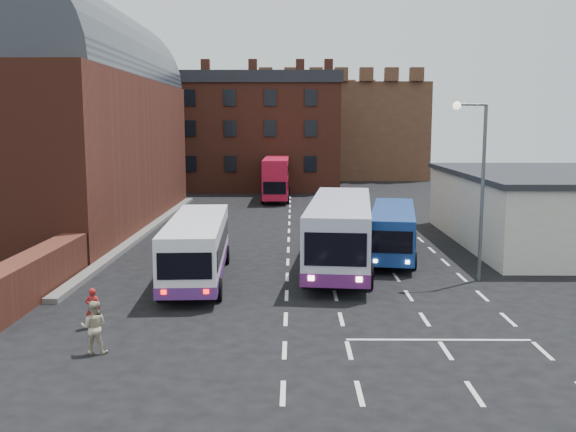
{
  "coord_description": "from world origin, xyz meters",
  "views": [
    {
      "loc": [
        0.25,
        -23.1,
        6.98
      ],
      "look_at": [
        0.0,
        10.0,
        2.2
      ],
      "focal_mm": 40.0,
      "sensor_mm": 36.0,
      "label": 1
    }
  ],
  "objects_px": {
    "bus_red_double": "(276,178)",
    "pedestrian_beige": "(94,327)",
    "pedestrian_red": "(93,308)",
    "street_lamp": "(477,174)",
    "bus_blue": "(393,228)",
    "bus_white_inbound": "(340,228)",
    "bus_white_outbound": "(197,244)"
  },
  "relations": [
    {
      "from": "bus_white_outbound",
      "to": "bus_red_double",
      "type": "distance_m",
      "value": 30.68
    },
    {
      "from": "bus_white_inbound",
      "to": "bus_red_double",
      "type": "relative_size",
      "value": 1.29
    },
    {
      "from": "bus_white_inbound",
      "to": "bus_blue",
      "type": "relative_size",
      "value": 1.29
    },
    {
      "from": "bus_white_outbound",
      "to": "bus_white_inbound",
      "type": "relative_size",
      "value": 0.83
    },
    {
      "from": "bus_white_outbound",
      "to": "pedestrian_red",
      "type": "relative_size",
      "value": 7.31
    },
    {
      "from": "bus_white_outbound",
      "to": "bus_blue",
      "type": "height_order",
      "value": "bus_white_outbound"
    },
    {
      "from": "bus_red_double",
      "to": "street_lamp",
      "type": "height_order",
      "value": "street_lamp"
    },
    {
      "from": "pedestrian_beige",
      "to": "street_lamp",
      "type": "bearing_deg",
      "value": -149.13
    },
    {
      "from": "pedestrian_beige",
      "to": "pedestrian_red",
      "type": "bearing_deg",
      "value": -74.16
    },
    {
      "from": "bus_red_double",
      "to": "street_lamp",
      "type": "distance_m",
      "value": 32.32
    },
    {
      "from": "bus_blue",
      "to": "pedestrian_red",
      "type": "distance_m",
      "value": 17.21
    },
    {
      "from": "street_lamp",
      "to": "bus_blue",
      "type": "bearing_deg",
      "value": 117.4
    },
    {
      "from": "bus_blue",
      "to": "bus_red_double",
      "type": "relative_size",
      "value": 1.0
    },
    {
      "from": "pedestrian_red",
      "to": "pedestrian_beige",
      "type": "distance_m",
      "value": 2.57
    },
    {
      "from": "bus_white_inbound",
      "to": "pedestrian_beige",
      "type": "xyz_separation_m",
      "value": [
        -8.39,
        -11.83,
        -1.14
      ]
    },
    {
      "from": "bus_red_double",
      "to": "pedestrian_beige",
      "type": "xyz_separation_m",
      "value": [
        -4.54,
        -39.95,
        -1.23
      ]
    },
    {
      "from": "bus_white_outbound",
      "to": "bus_red_double",
      "type": "bearing_deg",
      "value": 81.59
    },
    {
      "from": "street_lamp",
      "to": "pedestrian_red",
      "type": "distance_m",
      "value": 16.91
    },
    {
      "from": "street_lamp",
      "to": "pedestrian_beige",
      "type": "bearing_deg",
      "value": -146.93
    },
    {
      "from": "bus_white_inbound",
      "to": "pedestrian_beige",
      "type": "relative_size",
      "value": 7.54
    },
    {
      "from": "street_lamp",
      "to": "pedestrian_beige",
      "type": "relative_size",
      "value": 4.8
    },
    {
      "from": "bus_red_double",
      "to": "bus_white_inbound",
      "type": "bearing_deg",
      "value": 97.98
    },
    {
      "from": "bus_blue",
      "to": "street_lamp",
      "type": "bearing_deg",
      "value": 126.88
    },
    {
      "from": "bus_white_outbound",
      "to": "bus_red_double",
      "type": "height_order",
      "value": "bus_red_double"
    },
    {
      "from": "pedestrian_beige",
      "to": "bus_red_double",
      "type": "bearing_deg",
      "value": -98.69
    },
    {
      "from": "bus_white_inbound",
      "to": "bus_blue",
      "type": "bearing_deg",
      "value": -131.25
    },
    {
      "from": "street_lamp",
      "to": "pedestrian_beige",
      "type": "xyz_separation_m",
      "value": [
        -14.15,
        -9.21,
        -3.95
      ]
    },
    {
      "from": "pedestrian_red",
      "to": "bus_white_inbound",
      "type": "bearing_deg",
      "value": -138.32
    },
    {
      "from": "bus_white_outbound",
      "to": "bus_blue",
      "type": "xyz_separation_m",
      "value": [
        9.59,
        5.19,
        -0.12
      ]
    },
    {
      "from": "bus_blue",
      "to": "pedestrian_beige",
      "type": "xyz_separation_m",
      "value": [
        -11.37,
        -14.59,
        -0.69
      ]
    },
    {
      "from": "bus_blue",
      "to": "bus_red_double",
      "type": "height_order",
      "value": "bus_red_double"
    },
    {
      "from": "bus_blue",
      "to": "street_lamp",
      "type": "xyz_separation_m",
      "value": [
        2.78,
        -5.37,
        3.26
      ]
    }
  ]
}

